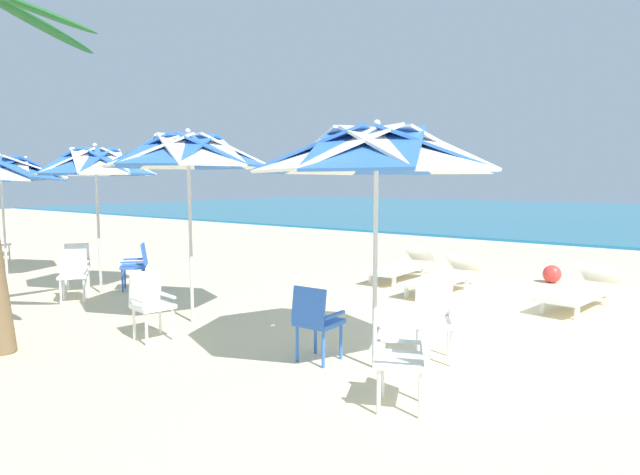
% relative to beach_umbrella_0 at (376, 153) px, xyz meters
% --- Properties ---
extents(ground_plane, '(80.00, 80.00, 0.00)m').
position_rel_beach_umbrella_0_xyz_m(ground_plane, '(0.72, 3.37, -2.30)').
color(ground_plane, beige).
extents(surf_foam, '(80.00, 0.70, 0.01)m').
position_rel_beach_umbrella_0_xyz_m(surf_foam, '(0.72, 12.64, -2.30)').
color(surf_foam, white).
rests_on(surf_foam, ground).
extents(beach_umbrella_0, '(2.61, 2.61, 2.64)m').
position_rel_beach_umbrella_0_xyz_m(beach_umbrella_0, '(0.00, 0.00, 0.00)').
color(beach_umbrella_0, silver).
rests_on(beach_umbrella_0, ground).
extents(plastic_chair_0, '(0.60, 0.58, 0.87)m').
position_rel_beach_umbrella_0_xyz_m(plastic_chair_0, '(0.78, -0.72, -1.81)').
color(plastic_chair_0, white).
rests_on(plastic_chair_0, ground).
extents(plastic_chair_1, '(0.60, 0.61, 0.87)m').
position_rel_beach_umbrella_0_xyz_m(plastic_chair_1, '(0.38, 0.67, -1.81)').
color(plastic_chair_1, white).
rests_on(plastic_chair_1, ground).
extents(plastic_chair_2, '(0.46, 0.48, 0.87)m').
position_rel_beach_umbrella_0_xyz_m(plastic_chair_2, '(-0.61, -0.24, -1.81)').
color(plastic_chair_2, blue).
rests_on(plastic_chair_2, ground).
extents(beach_umbrella_1, '(2.31, 2.31, 2.74)m').
position_rel_beach_umbrella_0_xyz_m(beach_umbrella_1, '(-3.06, 0.04, 0.09)').
color(beach_umbrella_1, silver).
rests_on(beach_umbrella_1, ground).
extents(plastic_chair_3, '(0.53, 0.51, 0.87)m').
position_rel_beach_umbrella_0_xyz_m(plastic_chair_3, '(-2.82, -0.82, -1.81)').
color(plastic_chair_3, white).
rests_on(plastic_chair_3, ground).
extents(beach_umbrella_2, '(2.08, 2.08, 2.68)m').
position_rel_beach_umbrella_0_xyz_m(beach_umbrella_2, '(-5.94, 0.33, 0.01)').
color(beach_umbrella_2, silver).
rests_on(beach_umbrella_2, ground).
extents(plastic_chair_4, '(0.63, 0.62, 0.87)m').
position_rel_beach_umbrella_0_xyz_m(plastic_chair_4, '(-5.73, -0.28, -1.81)').
color(plastic_chair_4, white).
rests_on(plastic_chair_4, ground).
extents(plastic_chair_5, '(0.63, 0.63, 0.87)m').
position_rel_beach_umbrella_0_xyz_m(plastic_chair_5, '(-5.68, 0.91, -1.81)').
color(plastic_chair_5, blue).
rests_on(plastic_chair_5, ground).
extents(plastic_chair_6, '(0.63, 0.62, 0.87)m').
position_rel_beach_umbrella_0_xyz_m(plastic_chair_6, '(-6.52, 0.21, -1.81)').
color(plastic_chair_6, white).
rests_on(plastic_chair_6, ground).
extents(beach_umbrella_3, '(2.62, 2.62, 2.58)m').
position_rel_beach_umbrella_0_xyz_m(beach_umbrella_3, '(-8.98, -0.00, -0.05)').
color(beach_umbrella_3, silver).
rests_on(beach_umbrella_3, ground).
extents(sun_lounger_0, '(0.94, 2.21, 0.62)m').
position_rel_beach_umbrella_0_xyz_m(sun_lounger_0, '(1.20, 4.36, -2.02)').
color(sun_lounger_0, white).
rests_on(sun_lounger_0, ground).
extents(sun_lounger_1, '(0.75, 2.18, 0.62)m').
position_rel_beach_umbrella_0_xyz_m(sun_lounger_1, '(-1.05, 4.14, -2.02)').
color(sun_lounger_1, white).
rests_on(sun_lounger_1, ground).
extents(sun_lounger_2, '(0.67, 2.16, 0.62)m').
position_rel_beach_umbrella_0_xyz_m(sun_lounger_2, '(-2.24, 4.80, -2.02)').
color(sun_lounger_2, white).
rests_on(sun_lounger_2, ground).
extents(beach_ball, '(0.36, 0.36, 0.36)m').
position_rel_beach_umbrella_0_xyz_m(beach_ball, '(0.31, 6.28, -2.13)').
color(beach_ball, red).
rests_on(beach_ball, ground).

